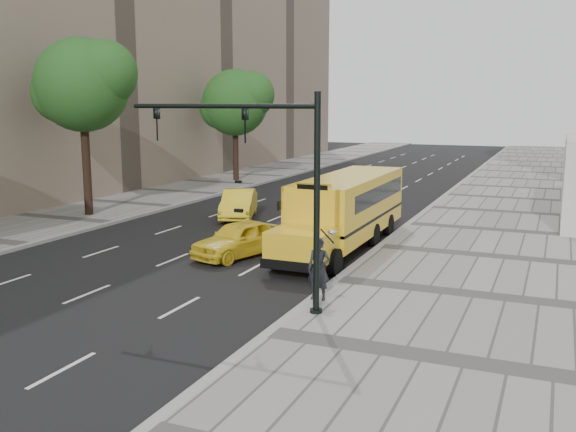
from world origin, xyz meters
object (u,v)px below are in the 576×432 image
at_px(school_bus, 347,205).
at_px(traffic_signal, 271,174).
at_px(tree_b, 83,84).
at_px(pedestrian, 319,269).
at_px(taxi_far, 239,204).
at_px(tree_c, 236,102).
at_px(taxi_near, 239,239).

distance_m(school_bus, traffic_signal, 9.66).
bearing_deg(school_bus, tree_b, 175.04).
xyz_separation_m(school_bus, pedestrian, (1.73, -8.14, -0.65)).
bearing_deg(taxi_far, tree_b, -179.84).
height_order(tree_b, traffic_signal, tree_b).
bearing_deg(tree_c, taxi_far, -62.19).
distance_m(tree_c, taxi_far, 16.99).
distance_m(tree_c, taxi_near, 25.45).
xyz_separation_m(taxi_near, taxi_far, (-4.03, 7.77, 0.03)).
relative_size(taxi_near, taxi_far, 0.92).
xyz_separation_m(taxi_far, traffic_signal, (8.08, -13.53, 3.33)).
xyz_separation_m(tree_c, taxi_far, (7.52, -14.25, -5.39)).
bearing_deg(traffic_signal, taxi_near, 125.10).
bearing_deg(school_bus, traffic_signal, -85.77).
bearing_deg(school_bus, taxi_far, 150.53).
height_order(school_bus, traffic_signal, traffic_signal).
bearing_deg(taxi_near, tree_c, 135.17).
bearing_deg(tree_c, traffic_signal, -60.69).
height_order(pedestrian, traffic_signal, traffic_signal).
relative_size(tree_c, pedestrian, 4.49).
xyz_separation_m(tree_b, taxi_near, (11.55, -4.89, -6.33)).
distance_m(tree_c, school_bus, 24.10).
xyz_separation_m(tree_b, traffic_signal, (15.60, -10.65, -2.96)).
bearing_deg(pedestrian, traffic_signal, -137.63).
relative_size(tree_b, tree_c, 1.10).
distance_m(school_bus, pedestrian, 8.35).
xyz_separation_m(tree_b, tree_c, (0.00, 17.13, -0.91)).
xyz_separation_m(school_bus, traffic_signal, (0.69, -9.35, 2.33)).
distance_m(tree_b, pedestrian, 20.03).
relative_size(pedestrian, traffic_signal, 0.30).
bearing_deg(traffic_signal, tree_c, 119.31).
relative_size(tree_c, taxi_far, 1.88).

